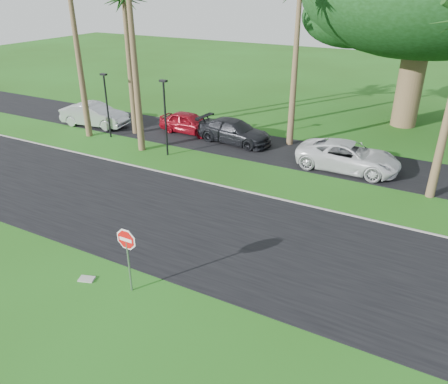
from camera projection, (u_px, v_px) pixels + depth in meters
ground at (169, 245)px, 17.96m from camera, size 120.00×120.00×0.00m
road at (195, 224)px, 19.54m from camera, size 120.00×8.00×0.02m
parking_strip at (281, 151)px, 27.85m from camera, size 120.00×5.00×0.02m
curb at (236, 189)px, 22.74m from camera, size 120.00×0.12×0.06m
stop_sign_near at (127, 248)px, 14.60m from camera, size 1.05×0.07×2.62m
palm_left_mid at (124, 0)px, 27.34m from camera, size 5.00×5.00×10.00m
streetlight_left at (107, 101)px, 29.29m from camera, size 0.45×0.25×4.34m
streetlight_right at (165, 113)px, 26.08m from camera, size 0.45×0.25×4.64m
car_silver at (95, 115)px, 32.29m from camera, size 5.28×2.43×1.68m
car_red at (189, 123)px, 30.84m from camera, size 4.36×1.81×1.48m
car_dark at (234, 132)px, 29.01m from camera, size 5.39×2.61×1.51m
car_minivan at (348, 157)px, 24.79m from camera, size 5.77×2.68×1.60m
utility_slab at (87, 279)px, 15.89m from camera, size 0.63×0.51×0.06m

